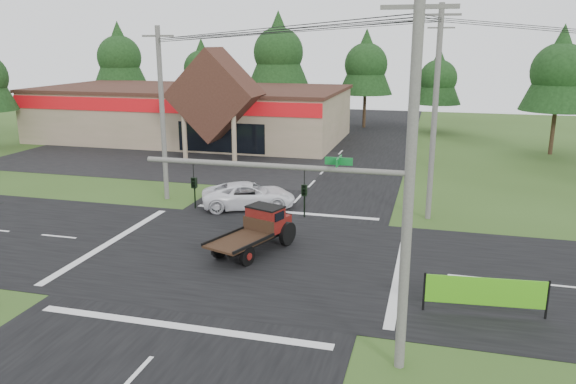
% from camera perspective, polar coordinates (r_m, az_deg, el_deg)
% --- Properties ---
extents(ground, '(120.00, 120.00, 0.00)m').
position_cam_1_polar(ground, '(26.15, -4.30, -6.44)').
color(ground, '#304A1A').
rests_on(ground, ground).
extents(road_ns, '(12.00, 120.00, 0.02)m').
position_cam_1_polar(road_ns, '(26.15, -4.30, -6.42)').
color(road_ns, black).
rests_on(road_ns, ground).
extents(road_ew, '(120.00, 12.00, 0.02)m').
position_cam_1_polar(road_ew, '(26.15, -4.30, -6.42)').
color(road_ew, black).
rests_on(road_ew, ground).
extents(parking_apron, '(28.00, 14.00, 0.02)m').
position_cam_1_polar(parking_apron, '(48.38, -12.69, 3.23)').
color(parking_apron, black).
rests_on(parking_apron, ground).
extents(cvs_building, '(30.40, 18.20, 9.19)m').
position_cam_1_polar(cvs_building, '(58.08, -9.56, 8.05)').
color(cvs_building, gray).
rests_on(cvs_building, ground).
extents(traffic_signal_mast, '(8.12, 0.24, 7.00)m').
position_cam_1_polar(traffic_signal_mast, '(16.45, 6.12, -3.16)').
color(traffic_signal_mast, '#595651').
rests_on(traffic_signal_mast, ground).
extents(utility_pole_nr, '(2.00, 0.30, 11.00)m').
position_cam_1_polar(utility_pole_nr, '(15.97, 12.22, 0.56)').
color(utility_pole_nr, '#595651').
rests_on(utility_pole_nr, ground).
extents(utility_pole_nw, '(2.00, 0.30, 10.50)m').
position_cam_1_polar(utility_pole_nw, '(35.16, -12.66, 7.83)').
color(utility_pole_nw, '#595651').
rests_on(utility_pole_nw, ground).
extents(utility_pole_ne, '(2.00, 0.30, 11.50)m').
position_cam_1_polar(utility_pole_ne, '(31.19, 14.68, 7.77)').
color(utility_pole_ne, '#595651').
rests_on(utility_pole_ne, ground).
extents(utility_pole_n, '(2.00, 0.30, 11.20)m').
position_cam_1_polar(utility_pole_n, '(45.14, 14.87, 9.63)').
color(utility_pole_n, '#595651').
rests_on(utility_pole_n, ground).
extents(tree_row_a, '(6.72, 6.72, 12.12)m').
position_cam_1_polar(tree_row_a, '(73.63, -16.78, 13.16)').
color(tree_row_a, '#332316').
rests_on(tree_row_a, ground).
extents(tree_row_b, '(5.60, 5.60, 10.10)m').
position_cam_1_polar(tree_row_b, '(70.85, -8.75, 12.48)').
color(tree_row_b, '#332316').
rests_on(tree_row_b, ground).
extents(tree_row_c, '(7.28, 7.28, 13.13)m').
position_cam_1_polar(tree_row_c, '(66.50, -0.99, 14.23)').
color(tree_row_c, '#332316').
rests_on(tree_row_c, ground).
extents(tree_row_d, '(6.16, 6.16, 11.11)m').
position_cam_1_polar(tree_row_d, '(65.52, 7.93, 12.91)').
color(tree_row_d, '#332316').
rests_on(tree_row_d, ground).
extents(tree_row_e, '(5.04, 5.04, 9.09)m').
position_cam_1_polar(tree_row_e, '(63.07, 15.02, 11.26)').
color(tree_row_e, '#332316').
rests_on(tree_row_e, ground).
extents(tree_side_ne, '(6.16, 6.16, 11.11)m').
position_cam_1_polar(tree_side_ne, '(53.94, 25.93, 11.19)').
color(tree_side_ne, '#332316').
rests_on(tree_side_ne, ground).
extents(antique_flatbed_truck, '(3.43, 5.27, 2.06)m').
position_cam_1_polar(antique_flatbed_truck, '(26.16, -3.60, -4.02)').
color(antique_flatbed_truck, '#590E0C').
rests_on(antique_flatbed_truck, ground).
extents(roadside_banner, '(4.34, 0.54, 1.49)m').
position_cam_1_polar(roadside_banner, '(21.60, 19.36, -9.91)').
color(roadside_banner, '#48A616').
rests_on(roadside_banner, ground).
extents(white_pickup, '(6.02, 4.41, 1.52)m').
position_cam_1_polar(white_pickup, '(33.32, -4.02, -0.34)').
color(white_pickup, white).
rests_on(white_pickup, ground).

